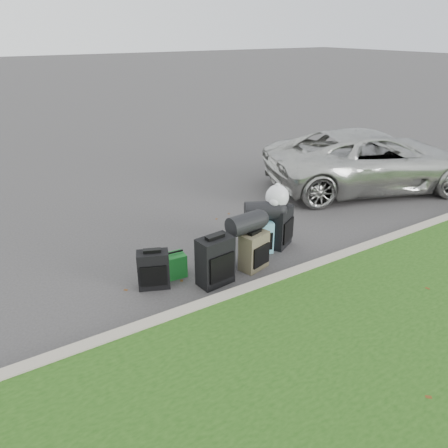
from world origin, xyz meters
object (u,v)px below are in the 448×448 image
suitcase_small_black (153,270)px  suitcase_olive (254,251)px  suitcase_teal (261,237)px  suitcase_large_black_right (280,227)px  suv (372,160)px  tote_navy (225,258)px  tote_green (174,265)px  suitcase_large_black_left (215,261)px

suitcase_small_black → suitcase_olive: (1.51, -0.32, 0.02)m
suitcase_olive → suitcase_teal: suitcase_olive is taller
suitcase_small_black → suitcase_large_black_right: suitcase_large_black_right is taller
suv → suitcase_teal: bearing=127.9°
suv → suitcase_large_black_right: suv is taller
suitcase_large_black_right → suitcase_small_black: bearing=154.0°
suitcase_teal → tote_navy: 0.77m
suitcase_teal → suitcase_large_black_right: bearing=19.7°
suitcase_olive → suitcase_large_black_right: bearing=10.2°
suitcase_olive → tote_green: bearing=143.8°
suitcase_small_black → tote_green: size_ratio=1.55×
tote_navy → suitcase_large_black_right: bearing=1.3°
suitcase_olive → tote_navy: 0.47m
suitcase_teal → suitcase_large_black_right: suitcase_large_black_right is taller
suitcase_teal → suitcase_olive: bearing=-122.3°
tote_green → tote_navy: 0.81m
suitcase_small_black → suitcase_olive: size_ratio=0.93×
suitcase_olive → suitcase_large_black_left: bearing=169.5°
tote_green → tote_navy: (0.79, -0.16, -0.04)m
suitcase_teal → tote_navy: suitcase_teal is taller
suitcase_small_black → suitcase_large_black_left: size_ratio=0.76×
suitcase_large_black_left → tote_navy: (0.38, 0.34, -0.23)m
suitcase_large_black_left → suitcase_small_black: bearing=148.4°
suitcase_large_black_left → suitcase_teal: suitcase_large_black_left is taller
suitcase_small_black → suitcase_large_black_left: 0.88m
tote_green → suv: bearing=16.2°
suitcase_large_black_left → suitcase_teal: (1.13, 0.42, -0.09)m
suitcase_small_black → tote_navy: (1.17, -0.05, -0.14)m
suitcase_teal → suitcase_large_black_right: size_ratio=0.78×
suitcase_large_black_right → tote_navy: 1.19m
suv → tote_navy: (-4.78, -1.32, -0.53)m
suitcase_large_black_left → tote_green: suitcase_large_black_left is taller
tote_navy → suitcase_large_black_left: bearing=-142.6°
suitcase_large_black_left → suitcase_large_black_right: 1.61m
suitcase_teal → tote_navy: size_ratio=1.95×
suv → suitcase_large_black_right: 3.82m
suitcase_large_black_left → tote_navy: 0.56m
suitcase_small_black → tote_green: bearing=38.8°
suv → tote_navy: size_ratio=17.36×
suitcase_teal → tote_green: bearing=-167.0°
suitcase_olive → suitcase_large_black_right: (0.82, 0.39, 0.05)m
suitcase_large_black_left → tote_green: bearing=123.9°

